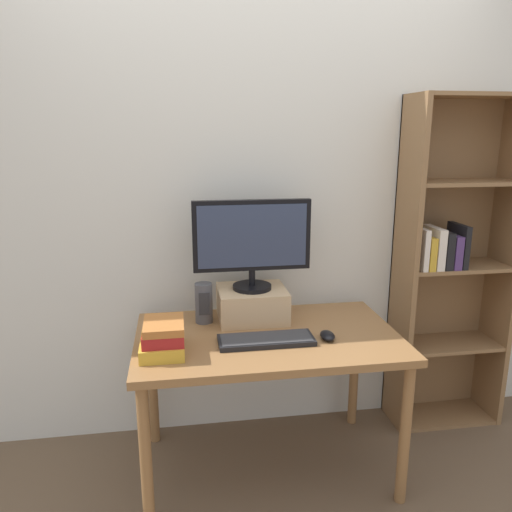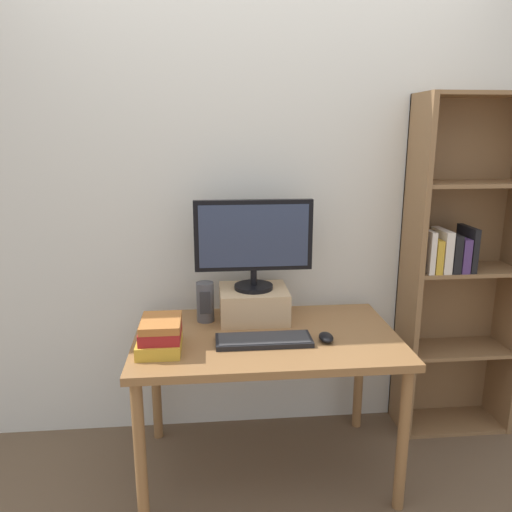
{
  "view_description": "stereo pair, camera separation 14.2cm",
  "coord_description": "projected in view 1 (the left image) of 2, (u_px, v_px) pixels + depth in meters",
  "views": [
    {
      "loc": [
        -0.39,
        -2.13,
        1.64
      ],
      "look_at": [
        -0.04,
        0.08,
        1.08
      ],
      "focal_mm": 35.0,
      "sensor_mm": 36.0,
      "label": 1
    },
    {
      "loc": [
        -0.25,
        -2.15,
        1.64
      ],
      "look_at": [
        -0.04,
        0.08,
        1.08
      ],
      "focal_mm": 35.0,
      "sensor_mm": 36.0,
      "label": 2
    }
  ],
  "objects": [
    {
      "name": "riser_box",
      "position": [
        252.0,
        304.0,
        2.5
      ],
      "size": [
        0.34,
        0.29,
        0.16
      ],
      "color": "tan",
      "rests_on": "desk"
    },
    {
      "name": "bookshelf_unit",
      "position": [
        449.0,
        264.0,
        2.75
      ],
      "size": [
        0.61,
        0.28,
        1.83
      ],
      "color": "olive",
      "rests_on": "ground_plane"
    },
    {
      "name": "back_wall",
      "position": [
        252.0,
        197.0,
        2.64
      ],
      "size": [
        7.0,
        0.08,
        2.6
      ],
      "color": "silver",
      "rests_on": "ground_plane"
    },
    {
      "name": "computer_mouse",
      "position": [
        327.0,
        336.0,
        2.27
      ],
      "size": [
        0.06,
        0.1,
        0.04
      ],
      "color": "black",
      "rests_on": "desk"
    },
    {
      "name": "keyboard",
      "position": [
        266.0,
        340.0,
        2.24
      ],
      "size": [
        0.43,
        0.16,
        0.02
      ],
      "color": "black",
      "rests_on": "desk"
    },
    {
      "name": "computer_monitor",
      "position": [
        252.0,
        240.0,
        2.42
      ],
      "size": [
        0.58,
        0.19,
        0.45
      ],
      "color": "black",
      "rests_on": "riser_box"
    },
    {
      "name": "book_stack",
      "position": [
        163.0,
        338.0,
        2.13
      ],
      "size": [
        0.19,
        0.25,
        0.14
      ],
      "color": "gold",
      "rests_on": "desk"
    },
    {
      "name": "desk_speaker",
      "position": [
        204.0,
        303.0,
        2.45
      ],
      "size": [
        0.09,
        0.09,
        0.2
      ],
      "color": "#4C4C51",
      "rests_on": "desk"
    },
    {
      "name": "ground_plane",
      "position": [
        267.0,
        467.0,
        2.5
      ],
      "size": [
        12.0,
        12.0,
        0.0
      ],
      "primitive_type": "plane",
      "color": "brown"
    },
    {
      "name": "desk",
      "position": [
        267.0,
        350.0,
        2.35
      ],
      "size": [
        1.22,
        0.74,
        0.72
      ],
      "color": "olive",
      "rests_on": "ground_plane"
    }
  ]
}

